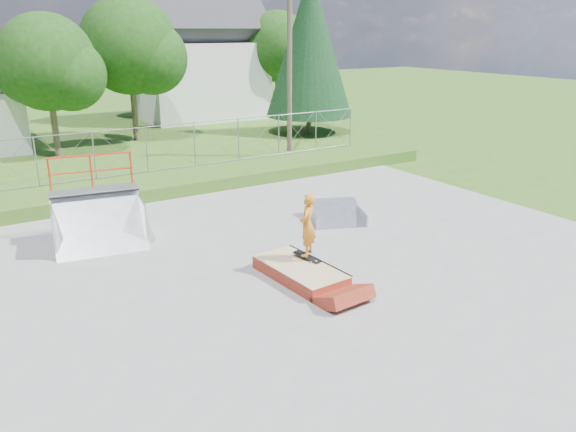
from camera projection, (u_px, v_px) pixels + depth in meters
name	position (u px, v px, depth m)	size (l,w,h in m)	color
ground	(290.00, 280.00, 13.80)	(120.00, 120.00, 0.00)	#355F1B
concrete_pad	(290.00, 279.00, 13.79)	(20.00, 16.00, 0.04)	gray
grass_berm	(158.00, 184.00, 21.37)	(24.00, 3.00, 0.50)	#355F1B
grind_box	(300.00, 272.00, 13.76)	(1.38, 2.57, 0.37)	maroon
quarter_pipe	(97.00, 205.00, 15.60)	(2.44, 2.06, 2.44)	#9EA0A5
flat_bank_ramp	(336.00, 214.00, 17.91)	(1.64, 1.75, 0.50)	#9EA0A5
skateboard	(307.00, 257.00, 14.07)	(0.22, 0.80, 0.02)	black
skater	(307.00, 228.00, 13.82)	(0.58, 0.38, 1.58)	orange
chain_link_fence	(147.00, 150.00, 21.81)	(20.00, 0.06, 1.80)	gray
gable_house	(199.00, 61.00, 38.03)	(8.40, 6.08, 8.94)	silver
utility_pole	(289.00, 71.00, 25.96)	(0.24, 0.24, 8.00)	brown
tree_left_near	(53.00, 66.00, 25.93)	(4.76, 4.48, 6.65)	brown
tree_center	(135.00, 49.00, 29.61)	(5.44, 5.12, 7.60)	brown
tree_right_far	(282.00, 49.00, 38.70)	(5.10, 4.80, 7.12)	brown
tree_back_mid	(135.00, 64.00, 37.69)	(4.08, 3.84, 5.70)	brown
conifer_tree	(310.00, 44.00, 31.91)	(5.04, 5.04, 9.10)	brown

